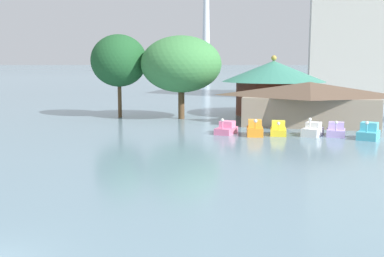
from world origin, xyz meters
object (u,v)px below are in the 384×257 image
pedal_boat_orange (255,129)px  pedal_boat_yellow (278,129)px  pedal_boat_white (313,130)px  boathouse (309,102)px  pedal_boat_lavender (336,131)px  pedal_boat_cyan (369,133)px  shoreline_tree_mid (181,64)px  pedal_boat_pink (226,129)px  shoreline_tree_tall_left (119,61)px  green_roof_pavilion (273,84)px

pedal_boat_orange → pedal_boat_yellow: (2.14, 0.83, -0.06)m
pedal_boat_white → boathouse: boathouse is taller
pedal_boat_lavender → pedal_boat_cyan: size_ratio=0.83×
boathouse → shoreline_tree_mid: size_ratio=1.51×
pedal_boat_yellow → pedal_boat_cyan: 8.02m
pedal_boat_pink → pedal_boat_white: pedal_boat_white is taller
pedal_boat_pink → boathouse: 11.49m
pedal_boat_cyan → shoreline_tree_tall_left: size_ratio=0.30×
shoreline_tree_mid → pedal_boat_cyan: bearing=-27.9°
pedal_boat_white → shoreline_tree_mid: (-15.18, 9.78, 6.06)m
pedal_boat_orange → green_roof_pavilion: 17.85m
pedal_boat_orange → pedal_boat_yellow: pedal_boat_orange is taller
pedal_boat_cyan → boathouse: size_ratio=0.20×
shoreline_tree_tall_left → green_roof_pavilion: bearing=20.4°
boathouse → shoreline_tree_tall_left: 23.35m
pedal_boat_lavender → green_roof_pavilion: green_roof_pavilion is taller
pedal_boat_yellow → shoreline_tree_tall_left: size_ratio=0.25×
shoreline_tree_tall_left → pedal_boat_cyan: bearing=-20.5°
pedal_boat_pink → boathouse: bearing=146.7°
pedal_boat_lavender → shoreline_tree_tall_left: 27.59m
green_roof_pavilion → pedal_boat_lavender: bearing=-67.4°
pedal_boat_lavender → green_roof_pavilion: size_ratio=0.19×
shoreline_tree_mid → shoreline_tree_tall_left: bearing=-178.6°
pedal_boat_white → green_roof_pavilion: (-4.59, 16.43, 3.55)m
pedal_boat_white → pedal_boat_pink: bearing=-69.6°
pedal_boat_yellow → pedal_boat_white: 3.17m
pedal_boat_yellow → green_roof_pavilion: size_ratio=0.19×
pedal_boat_pink → shoreline_tree_mid: shoreline_tree_mid is taller
pedal_boat_yellow → pedal_boat_lavender: (5.29, 0.55, -0.01)m
pedal_boat_pink → boathouse: boathouse is taller
pedal_boat_orange → shoreline_tree_tall_left: bearing=-128.5°
pedal_boat_cyan → shoreline_tree_mid: size_ratio=0.30×
pedal_boat_yellow → pedal_boat_pink: bearing=-89.7°
green_roof_pavilion → pedal_boat_yellow: bearing=-85.1°
pedal_boat_white → shoreline_tree_tall_left: bearing=-96.0°
pedal_boat_yellow → shoreline_tree_tall_left: 23.09m
pedal_boat_orange → boathouse: bearing=142.0°
pedal_boat_white → pedal_boat_lavender: pedal_boat_white is taller
boathouse → pedal_boat_lavender: bearing=-72.2°
boathouse → pedal_boat_orange: bearing=-120.4°
pedal_boat_white → pedal_boat_cyan: 4.91m
pedal_boat_cyan → boathouse: bearing=-132.2°
shoreline_tree_tall_left → shoreline_tree_mid: 7.87m
pedal_boat_yellow → pedal_boat_lavender: bearing=92.8°
pedal_boat_pink → green_roof_pavilion: (3.49, 16.96, 3.59)m
pedal_boat_yellow → pedal_boat_lavender: 5.32m
pedal_boat_white → shoreline_tree_tall_left: 25.78m
pedal_boat_cyan → pedal_boat_pink: bearing=-74.5°
pedal_boat_yellow → shoreline_tree_mid: (-12.02, 10.01, 6.06)m
pedal_boat_cyan → shoreline_tree_mid: (-20.02, 10.62, 5.99)m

